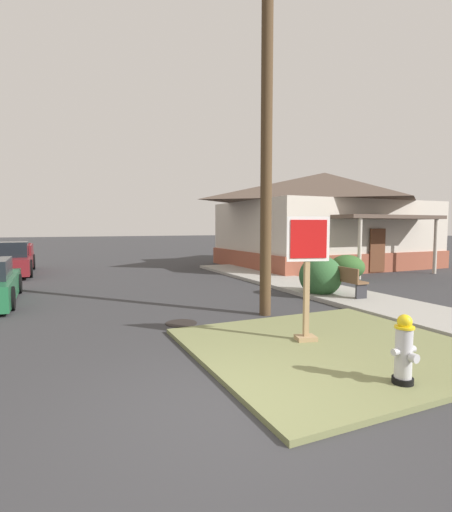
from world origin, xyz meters
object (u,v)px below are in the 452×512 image
(pickup_truck_maroon, at_px, (8,261))
(street_bench, at_px, (342,279))
(utility_pole, at_px, (267,93))
(manhole_cover, at_px, (181,323))
(fire_hydrant, at_px, (404,351))
(stop_sign, at_px, (307,279))

(pickup_truck_maroon, distance_m, street_bench, 14.36)
(pickup_truck_maroon, height_order, utility_pole, utility_pole)
(manhole_cover, distance_m, street_bench, 5.42)
(pickup_truck_maroon, xyz_separation_m, street_bench, (9.73, -10.57, -0.02))
(manhole_cover, height_order, utility_pole, utility_pole)
(fire_hydrant, relative_size, utility_pole, 0.09)
(street_bench, xyz_separation_m, utility_pole, (-3.19, -0.94, 4.66))
(fire_hydrant, xyz_separation_m, stop_sign, (-0.02, 2.10, 0.69))
(utility_pole, bearing_deg, fire_hydrant, -96.16)
(manhole_cover, distance_m, utility_pole, 5.66)
(street_bench, bearing_deg, manhole_cover, -170.42)
(stop_sign, height_order, utility_pole, utility_pole)
(stop_sign, bearing_deg, street_bench, 41.67)
(stop_sign, distance_m, pickup_truck_maroon, 15.12)
(street_bench, height_order, utility_pole, utility_pole)
(stop_sign, xyz_separation_m, utility_pole, (0.50, 2.35, 4.04))
(fire_hydrant, xyz_separation_m, utility_pole, (0.48, 4.45, 4.74))
(street_bench, bearing_deg, fire_hydrant, -124.28)
(stop_sign, height_order, street_bench, stop_sign)
(pickup_truck_maroon, bearing_deg, fire_hydrant, -69.21)
(fire_hydrant, bearing_deg, pickup_truck_maroon, 110.79)
(manhole_cover, bearing_deg, stop_sign, -55.97)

